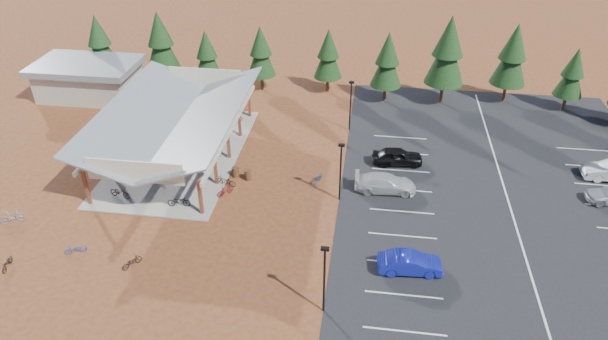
# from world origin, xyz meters

# --- Properties ---
(ground) EXTENTS (140.00, 140.00, 0.00)m
(ground) POSITION_xyz_m (0.00, 0.00, 0.00)
(ground) COLOR #5E2B18
(ground) RESTS_ON ground
(asphalt_lot) EXTENTS (27.00, 44.00, 0.04)m
(asphalt_lot) POSITION_xyz_m (18.50, 3.00, 0.02)
(asphalt_lot) COLOR black
(asphalt_lot) RESTS_ON ground
(concrete_pad) EXTENTS (10.60, 18.60, 0.10)m
(concrete_pad) POSITION_xyz_m (-10.00, 7.00, 0.05)
(concrete_pad) COLOR gray
(concrete_pad) RESTS_ON ground
(bike_pavilion) EXTENTS (11.65, 19.40, 4.97)m
(bike_pavilion) POSITION_xyz_m (-10.00, 7.00, 3.82)
(bike_pavilion) COLOR #5D301A
(bike_pavilion) RESTS_ON concrete_pad
(outbuilding) EXTENTS (11.00, 7.00, 3.90)m
(outbuilding) POSITION_xyz_m (-24.00, 18.00, 2.03)
(outbuilding) COLOR #ADA593
(outbuilding) RESTS_ON ground
(lamp_post_0) EXTENTS (0.50, 0.25, 5.14)m
(lamp_post_0) POSITION_xyz_m (5.00, -10.00, 2.98)
(lamp_post_0) COLOR black
(lamp_post_0) RESTS_ON ground
(lamp_post_1) EXTENTS (0.50, 0.25, 5.14)m
(lamp_post_1) POSITION_xyz_m (5.00, 2.00, 2.98)
(lamp_post_1) COLOR black
(lamp_post_1) RESTS_ON ground
(lamp_post_2) EXTENTS (0.50, 0.25, 5.14)m
(lamp_post_2) POSITION_xyz_m (5.00, 14.00, 2.98)
(lamp_post_2) COLOR black
(lamp_post_2) RESTS_ON ground
(trash_bin_0) EXTENTS (0.60, 0.60, 0.90)m
(trash_bin_0) POSITION_xyz_m (-4.11, 4.18, 0.45)
(trash_bin_0) COLOR #4C301B
(trash_bin_0) RESTS_ON ground
(trash_bin_1) EXTENTS (0.60, 0.60, 0.90)m
(trash_bin_1) POSITION_xyz_m (-2.95, 3.85, 0.45)
(trash_bin_1) COLOR #4C301B
(trash_bin_1) RESTS_ON ground
(pine_0) EXTENTS (3.37, 3.37, 7.84)m
(pine_0) POSITION_xyz_m (-24.18, 22.23, 4.79)
(pine_0) COLOR #382314
(pine_0) RESTS_ON ground
(pine_1) EXTENTS (3.71, 3.71, 8.64)m
(pine_1) POSITION_xyz_m (-16.77, 21.97, 5.28)
(pine_1) COLOR #382314
(pine_1) RESTS_ON ground
(pine_2) EXTENTS (2.99, 2.99, 6.95)m
(pine_2) POSITION_xyz_m (-11.38, 21.38, 4.24)
(pine_2) COLOR #382314
(pine_2) RESTS_ON ground
(pine_3) EXTENTS (3.18, 3.18, 7.41)m
(pine_3) POSITION_xyz_m (-5.50, 22.31, 4.52)
(pine_3) COLOR #382314
(pine_3) RESTS_ON ground
(pine_4) EXTENTS (3.11, 3.11, 7.25)m
(pine_4) POSITION_xyz_m (1.92, 22.80, 4.43)
(pine_4) COLOR #382314
(pine_4) RESTS_ON ground
(pine_5) EXTENTS (3.32, 3.32, 7.72)m
(pine_5) POSITION_xyz_m (8.33, 21.14, 4.71)
(pine_5) COLOR #382314
(pine_5) RESTS_ON ground
(pine_6) EXTENTS (4.11, 4.11, 9.58)m
(pine_6) POSITION_xyz_m (14.41, 21.57, 5.85)
(pine_6) COLOR #382314
(pine_6) RESTS_ON ground
(pine_7) EXTENTS (3.71, 3.71, 8.64)m
(pine_7) POSITION_xyz_m (21.24, 22.89, 5.28)
(pine_7) COLOR #382314
(pine_7) RESTS_ON ground
(pine_8) EXTENTS (2.92, 2.92, 6.80)m
(pine_8) POSITION_xyz_m (27.19, 21.60, 4.15)
(pine_8) COLOR #382314
(pine_8) RESTS_ON ground
(bike_0) EXTENTS (1.98, 1.10, 0.98)m
(bike_0) POSITION_xyz_m (-12.56, -0.28, 0.59)
(bike_0) COLOR black
(bike_0) RESTS_ON concrete_pad
(bike_1) EXTENTS (1.50, 0.49, 0.89)m
(bike_1) POSITION_xyz_m (-11.05, 2.85, 0.55)
(bike_1) COLOR gray
(bike_1) RESTS_ON concrete_pad
(bike_2) EXTENTS (1.70, 0.87, 0.85)m
(bike_2) POSITION_xyz_m (-10.75, 10.21, 0.53)
(bike_2) COLOR #28589E
(bike_2) RESTS_ON concrete_pad
(bike_3) EXTENTS (1.59, 0.87, 0.92)m
(bike_3) POSITION_xyz_m (-10.71, 11.24, 0.56)
(bike_3) COLOR #9C2C1C
(bike_3) RESTS_ON concrete_pad
(bike_4) EXTENTS (1.88, 0.85, 0.95)m
(bike_4) POSITION_xyz_m (-7.44, -0.80, 0.58)
(bike_4) COLOR black
(bike_4) RESTS_ON concrete_pad
(bike_5) EXTENTS (1.69, 0.72, 0.98)m
(bike_5) POSITION_xyz_m (-8.91, 3.74, 0.59)
(bike_5) COLOR gray
(bike_5) RESTS_ON concrete_pad
(bike_6) EXTENTS (1.69, 0.89, 0.84)m
(bike_6) POSITION_xyz_m (-6.97, 10.34, 0.52)
(bike_6) COLOR navy
(bike_6) RESTS_ON concrete_pad
(bike_7) EXTENTS (1.66, 0.69, 0.97)m
(bike_7) POSITION_xyz_m (-6.65, 13.93, 0.58)
(bike_7) COLOR maroon
(bike_7) RESTS_ON concrete_pad
(bike_8) EXTENTS (0.83, 1.60, 0.80)m
(bike_8) POSITION_xyz_m (-16.74, -9.10, 0.40)
(bike_8) COLOR black
(bike_8) RESTS_ON ground
(bike_9) EXTENTS (1.74, 1.39, 1.06)m
(bike_9) POSITION_xyz_m (-19.33, -4.38, 0.53)
(bike_9) COLOR gray
(bike_9) RESTS_ON ground
(bike_10) EXTENTS (1.59, 1.14, 0.79)m
(bike_10) POSITION_xyz_m (-12.87, -7.07, 0.40)
(bike_10) COLOR navy
(bike_10) RESTS_ON ground
(bike_12) EXTENTS (1.28, 1.55, 0.79)m
(bike_12) POSITION_xyz_m (-8.41, -7.79, 0.40)
(bike_12) COLOR black
(bike_12) RESTS_ON ground
(bike_14) EXTENTS (1.04, 1.86, 0.92)m
(bike_14) POSITION_xyz_m (3.00, 4.11, 0.46)
(bike_14) COLOR navy
(bike_14) RESTS_ON ground
(bike_15) EXTENTS (1.33, 1.51, 0.95)m
(bike_15) POSITION_xyz_m (-4.26, 1.31, 0.47)
(bike_15) COLOR maroon
(bike_15) RESTS_ON ground
(bike_16) EXTENTS (1.88, 0.97, 0.94)m
(bike_16) POSITION_xyz_m (-4.57, 2.65, 0.47)
(bike_16) COLOR black
(bike_16) RESTS_ON ground
(car_1) EXTENTS (4.44, 1.88, 1.43)m
(car_1) POSITION_xyz_m (10.38, -5.73, 0.75)
(car_1) COLOR #151D9D
(car_1) RESTS_ON asphalt_lot
(car_3) EXTENTS (5.08, 2.22, 1.45)m
(car_3) POSITION_xyz_m (8.63, 3.71, 0.77)
(car_3) COLOR #B8B8B8
(car_3) RESTS_ON asphalt_lot
(car_4) EXTENTS (4.62, 2.30, 1.51)m
(car_4) POSITION_xyz_m (9.63, 8.09, 0.80)
(car_4) COLOR black
(car_4) RESTS_ON asphalt_lot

